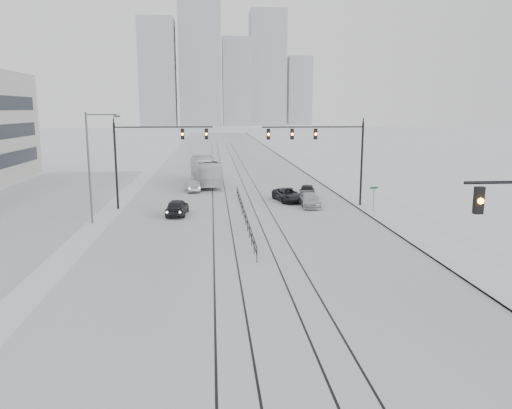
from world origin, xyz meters
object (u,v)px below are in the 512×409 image
object	(u,v)px
sedan_nb_right	(309,200)
sedan_nb_far	(307,191)
sedan_sb_outer	(192,186)
box_truck	(205,171)
sedan_sb_inner	(177,207)
sedan_nb_front	(288,195)

from	to	relation	value
sedan_nb_right	sedan_nb_far	size ratio (longest dim) A/B	1.09
sedan_sb_outer	box_truck	world-z (taller)	box_truck
sedan_sb_inner	sedan_nb_front	size ratio (longest dim) A/B	0.89
sedan_nb_front	sedan_nb_far	xyz separation A→B (m)	(2.31, 1.93, 0.02)
sedan_sb_outer	box_truck	xyz separation A→B (m)	(1.46, 5.38, 1.00)
sedan_nb_right	box_truck	xyz separation A→B (m)	(-10.09, 15.43, 1.02)
sedan_nb_front	sedan_nb_far	bearing A→B (deg)	28.52
box_truck	sedan_sb_outer	bearing A→B (deg)	68.32
sedan_nb_front	sedan_nb_right	size ratio (longest dim) A/B	1.09
sedan_sb_inner	sedan_nb_right	xyz separation A→B (m)	(12.39, 2.80, -0.09)
sedan_nb_right	box_truck	bearing A→B (deg)	124.79
box_truck	sedan_nb_right	bearing A→B (deg)	116.65
sedan_sb_outer	sedan_sb_inner	bearing A→B (deg)	77.18
sedan_nb_far	box_truck	bearing A→B (deg)	147.60
sedan_nb_front	box_truck	world-z (taller)	box_truck
sedan_sb_outer	sedan_nb_right	distance (m)	15.30
box_truck	sedan_nb_front	bearing A→B (deg)	117.70
sedan_nb_front	box_truck	size ratio (longest dim) A/B	0.40
sedan_sb_outer	box_truck	distance (m)	5.66
box_truck	sedan_nb_far	bearing A→B (deg)	129.16
sedan_nb_far	sedan_sb_inner	bearing A→B (deg)	-137.63
sedan_nb_far	sedan_sb_outer	bearing A→B (deg)	169.09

